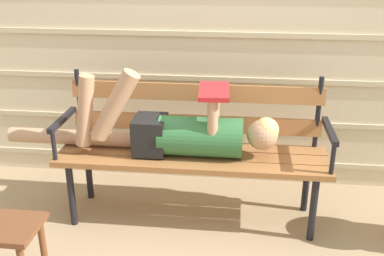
{
  "coord_description": "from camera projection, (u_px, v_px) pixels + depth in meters",
  "views": [
    {
      "loc": [
        0.29,
        -2.45,
        1.7
      ],
      "look_at": [
        0.0,
        0.14,
        0.64
      ],
      "focal_mm": 42.44,
      "sensor_mm": 36.0,
      "label": 1
    }
  ],
  "objects": [
    {
      "name": "reclining_person",
      "position": [
        175.0,
        131.0,
        2.83
      ],
      "size": [
        1.76,
        0.26,
        0.56
      ],
      "color": "#33703D"
    },
    {
      "name": "ground_plane",
      "position": [
        190.0,
        229.0,
        2.92
      ],
      "size": [
        12.0,
        12.0,
        0.0
      ],
      "primitive_type": "plane",
      "color": "tan"
    },
    {
      "name": "park_bench",
      "position": [
        193.0,
        143.0,
        2.92
      ],
      "size": [
        1.72,
        0.45,
        0.94
      ],
      "color": "#9E6638",
      "rests_on": "ground"
    },
    {
      "name": "house_siding",
      "position": [
        201.0,
        33.0,
        3.18
      ],
      "size": [
        4.81,
        0.08,
        2.24
      ],
      "color": "beige",
      "rests_on": "ground"
    }
  ]
}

